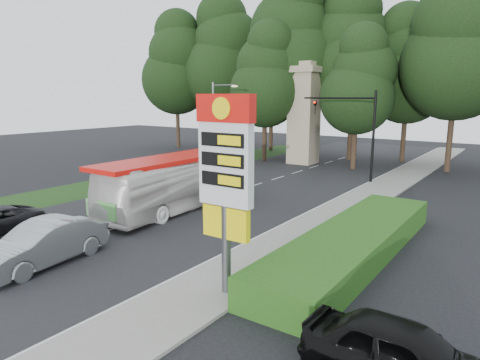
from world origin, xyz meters
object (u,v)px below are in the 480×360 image
Objects in this scene: traffic_signal_mast at (357,123)px; sedan_silver at (43,244)px; transit_bus at (179,182)px; parked_car_black at (404,356)px; gas_station_pylon at (226,168)px; monument at (304,113)px; streetlight_signs at (215,122)px.

sedan_silver is (-4.18, -24.12, -3.78)m from traffic_signal_mast.
transit_bus reaches higher than parked_car_black.
traffic_signal_mast is at bearing 99.09° from gas_station_pylon.
monument is 20.76m from transit_bus.
streetlight_signs is 14.45m from transit_bus.
sedan_silver is (8.49, -22.13, -3.55)m from streetlight_signs.
traffic_signal_mast is at bearing 63.63° from transit_bus.
streetlight_signs is 1.47× the size of sedan_silver.
transit_bus is 2.40× the size of parked_car_black.
traffic_signal_mast reaches higher than transit_bus.
gas_station_pylon is 0.68× the size of monument.
traffic_signal_mast is 0.90× the size of streetlight_signs.
transit_bus is at bearing 92.92° from sedan_silver.
monument reaches higher than sedan_silver.
monument reaches higher than streetlight_signs.
parked_car_black is (9.82, -23.50, -3.85)m from traffic_signal_mast.
parked_car_black is (17.50, -29.50, -4.28)m from monument.
streetlight_signs is at bearing 104.63° from sedan_silver.
streetlight_signs reaches higher than gas_station_pylon.
streetlight_signs reaches higher than sedan_silver.
traffic_signal_mast is 1.49× the size of parked_car_black.
gas_station_pylon is at bearing 9.00° from sedan_silver.
sedan_silver is at bearing -69.02° from streetlight_signs.
traffic_signal_mast is 0.72× the size of monument.
gas_station_pylon reaches higher than parked_car_black.
traffic_signal_mast is 12.83m from streetlight_signs.
gas_station_pylon is 22.29m from traffic_signal_mast.
monument reaches higher than parked_car_black.
streetlight_signs is 31.33m from parked_car_black.
traffic_signal_mast is at bearing 73.81° from sedan_silver.
transit_bus is 9.90m from sedan_silver.
transit_bus is at bearing -60.89° from streetlight_signs.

